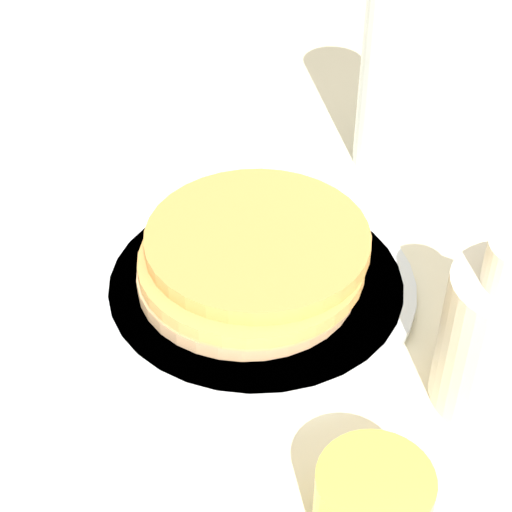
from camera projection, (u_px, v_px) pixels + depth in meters
ground_plane at (282, 296)px, 0.74m from camera, size 4.00×4.00×0.00m
plate at (256, 285)px, 0.74m from camera, size 0.27×0.27×0.01m
pancake_stack at (252, 260)px, 0.72m from camera, size 0.20×0.20×0.05m
juice_glass at (372, 505)px, 0.55m from camera, size 0.08×0.08×0.06m
cream_jug at (502, 336)px, 0.61m from camera, size 0.09×0.09×0.15m
water_bottle_near at (399, 67)px, 0.83m from camera, size 0.08×0.08×0.23m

